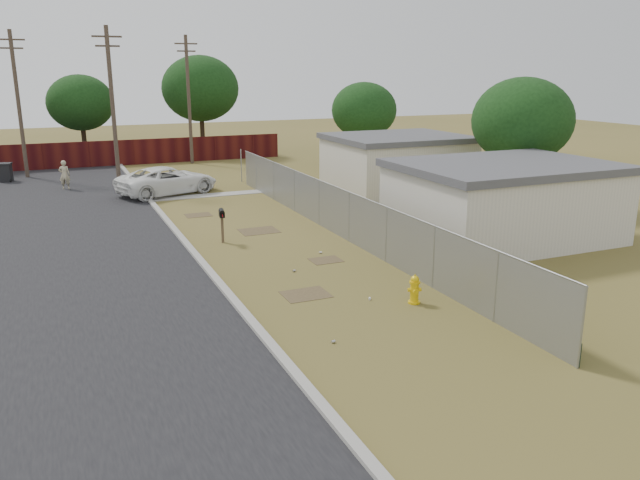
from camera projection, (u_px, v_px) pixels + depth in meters
name	position (u px, v px, depth m)	size (l,w,h in m)	color
ground	(276.00, 250.00, 23.77)	(120.00, 120.00, 0.00)	brown
street	(76.00, 221.00, 28.30)	(15.10, 60.00, 0.12)	black
chainlink_fence	(339.00, 216.00, 25.66)	(0.10, 27.06, 2.02)	gray
privacy_fence	(74.00, 155.00, 43.36)	(30.00, 0.12, 1.80)	#45120E
utility_poles	(111.00, 102.00, 39.42)	(12.60, 8.24, 9.00)	brown
houses	(444.00, 179.00, 29.85)	(9.30, 17.24, 3.10)	beige
horizon_trees	(174.00, 99.00, 43.72)	(33.32, 31.94, 7.78)	#302115
fire_hydrant	(415.00, 290.00, 18.23)	(0.45, 0.45, 0.89)	#DEB70B
mailbox	(222.00, 216.00, 24.49)	(0.29, 0.59, 1.36)	brown
pickup_truck	(168.00, 180.00, 34.21)	(2.54, 5.51, 1.53)	white
pedestrian	(65.00, 175.00, 35.59)	(0.61, 0.40, 1.67)	tan
trash_bin	(5.00, 172.00, 38.07)	(0.89, 0.96, 1.15)	black
scattered_litter	(328.00, 286.00, 19.67)	(2.97, 7.49, 0.07)	beige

